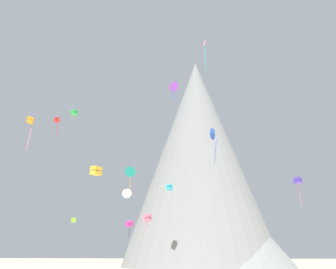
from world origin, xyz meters
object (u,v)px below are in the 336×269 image
Objects in this scene: kite_pink_high at (205,49)px; kite_red_high at (57,120)px; kite_magenta_low at (129,224)px; kite_rainbow_low at (148,218)px; kite_gold_mid at (96,171)px; kite_cyan_mid at (169,187)px; kite_indigo_mid at (298,181)px; kite_white_low at (127,193)px; rock_massif at (199,172)px; kite_lime_low at (73,220)px; kite_blue_mid at (213,134)px; kite_violet_high at (174,87)px; kite_teal_mid at (130,172)px; kite_orange_mid at (30,121)px; kite_green_high at (74,113)px.

kite_pink_high is 30.12m from kite_red_high.
kite_rainbow_low reaches higher than kite_magenta_low.
kite_cyan_mid is at bearing 21.90° from kite_gold_mid.
kite_gold_mid is (-15.87, -2.10, -20.28)m from kite_pink_high.
kite_indigo_mid is at bearing 176.96° from kite_cyan_mid.
kite_white_low is at bearing 124.98° from kite_magenta_low.
rock_massif reaches higher than kite_lime_low.
kite_rainbow_low is (3.66, 28.54, -4.00)m from kite_gold_mid.
kite_blue_mid is 24.89m from kite_indigo_mid.
kite_violet_high is 2.94× the size of kite_lime_low.
kite_red_high is at bearing 88.87° from kite_magenta_low.
kite_violet_high is (7.94, -4.60, 16.23)m from kite_white_low.
kite_rainbow_low is (-12.21, 26.44, -24.28)m from kite_pink_high.
kite_pink_high is at bearing -158.60° from kite_violet_high.
rock_massif is at bearing -112.15° from kite_teal_mid.
kite_blue_mid is at bearing 69.18° from kite_orange_mid.
kite_cyan_mid is at bearing 135.30° from kite_orange_mid.
kite_magenta_low is 37.30m from kite_indigo_mid.
kite_indigo_mid is (21.63, 13.85, -12.83)m from kite_violet_high.
kite_lime_low is (-25.08, -44.29, -18.51)m from rock_massif.
kite_lime_low is (-17.35, -17.29, -9.14)m from kite_cyan_mid.
kite_gold_mid is 0.43× the size of kite_red_high.
kite_teal_mid reaches higher than kite_white_low.
rock_massif is at bearing -69.64° from kite_cyan_mid.
kite_magenta_low is 14.99m from kite_lime_low.
kite_green_high is at bearing -104.37° from kite_pink_high.
kite_orange_mid is (-17.51, -39.00, 3.08)m from kite_cyan_mid.
kite_rainbow_low is at bearing 102.27° from kite_cyan_mid.
kite_red_high reaches higher than kite_white_low.
kite_teal_mid is 3.13× the size of kite_white_low.
rock_massif is 16.88× the size of kite_rainbow_low.
kite_red_high is at bearing -136.73° from kite_lime_low.
rock_massif is 62.72× the size of kite_lime_low.
rock_massif is 70.95m from kite_orange_mid.
kite_red_high is (-12.41, -9.39, 7.89)m from kite_teal_mid.
kite_violet_high is (-5.57, 4.92, 9.79)m from kite_blue_mid.
kite_green_high is at bearing 60.54° from kite_gold_mid.
kite_rainbow_low is 30.11m from kite_green_high.
kite_cyan_mid is 39.86m from kite_pink_high.
kite_lime_low is (-8.71, -12.20, -0.14)m from kite_magenta_low.
kite_white_low is at bearing 5.77° from kite_violet_high.
kite_pink_high is 4.52× the size of kite_lime_low.
rock_massif is 47.88m from kite_green_high.
kite_gold_mid is 0.34× the size of kite_orange_mid.
kite_pink_high is 26.40m from kite_white_low.
kite_pink_high reaches higher than kite_blue_mid.
kite_green_high reaches higher than kite_violet_high.
kite_indigo_mid is at bearing -111.51° from kite_violet_high.
kite_green_high is (-24.94, 24.14, 6.06)m from kite_violet_high.
kite_pink_high is 3.30× the size of kite_white_low.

